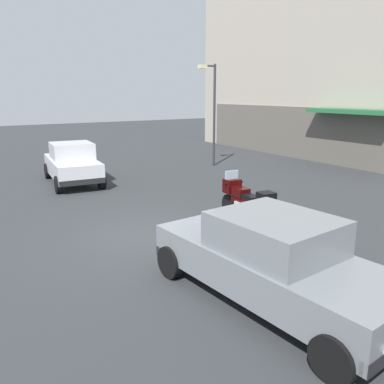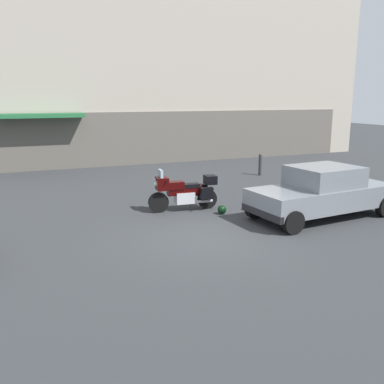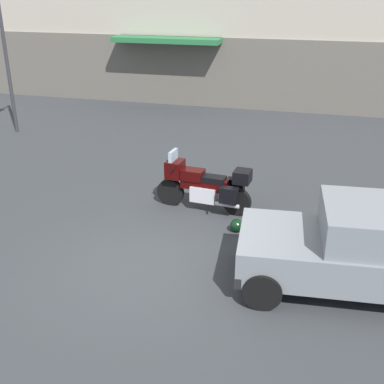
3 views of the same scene
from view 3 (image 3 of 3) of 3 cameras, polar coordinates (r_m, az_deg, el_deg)
ground_plane at (r=9.19m, az=-5.31°, el=-8.84°), size 80.00×80.00×0.00m
motorcycle at (r=11.08m, az=1.54°, el=0.83°), size 2.26×0.83×1.36m
helmet at (r=10.36m, az=5.24°, el=-3.93°), size 0.28×0.28×0.28m
car_sedan_far at (r=8.73m, az=20.70°, el=-6.33°), size 4.68×2.26×1.56m
streetlamp_curbside at (r=17.64m, az=-21.41°, el=15.73°), size 0.28×0.94×4.86m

